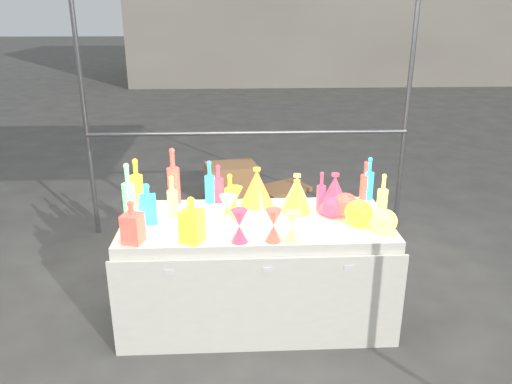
{
  "coord_description": "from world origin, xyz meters",
  "views": [
    {
      "loc": [
        -0.15,
        -3.1,
        2.09
      ],
      "look_at": [
        0.0,
        0.0,
        0.95
      ],
      "focal_mm": 35.0,
      "sensor_mm": 36.0,
      "label": 1
    }
  ],
  "objects_px": {
    "decanter_0": "(192,219)",
    "globe_0": "(359,214)",
    "hourglass_0": "(274,226)",
    "lampshade_0": "(257,186)",
    "display_table": "(256,269)",
    "cardboard_box_closed": "(231,182)",
    "bottle_0": "(137,181)"
  },
  "relations": [
    {
      "from": "cardboard_box_closed",
      "to": "lampshade_0",
      "type": "xyz_separation_m",
      "value": [
        0.19,
        -2.1,
        0.68
      ]
    },
    {
      "from": "cardboard_box_closed",
      "to": "display_table",
      "type": "bearing_deg",
      "value": -96.89
    },
    {
      "from": "cardboard_box_closed",
      "to": "lampshade_0",
      "type": "distance_m",
      "value": 2.22
    },
    {
      "from": "bottle_0",
      "to": "decanter_0",
      "type": "distance_m",
      "value": 0.8
    },
    {
      "from": "decanter_0",
      "to": "display_table",
      "type": "bearing_deg",
      "value": 60.55
    },
    {
      "from": "cardboard_box_closed",
      "to": "decanter_0",
      "type": "height_order",
      "value": "decanter_0"
    },
    {
      "from": "hourglass_0",
      "to": "globe_0",
      "type": "height_order",
      "value": "hourglass_0"
    },
    {
      "from": "display_table",
      "to": "hourglass_0",
      "type": "xyz_separation_m",
      "value": [
        0.09,
        -0.33,
        0.48
      ]
    },
    {
      "from": "decanter_0",
      "to": "lampshade_0",
      "type": "distance_m",
      "value": 0.73
    },
    {
      "from": "display_table",
      "to": "cardboard_box_closed",
      "type": "distance_m",
      "value": 2.4
    },
    {
      "from": "display_table",
      "to": "cardboard_box_closed",
      "type": "relative_size",
      "value": 3.21
    },
    {
      "from": "bottle_0",
      "to": "globe_0",
      "type": "height_order",
      "value": "bottle_0"
    },
    {
      "from": "display_table",
      "to": "globe_0",
      "type": "xyz_separation_m",
      "value": [
        0.67,
        -0.1,
        0.45
      ]
    },
    {
      "from": "cardboard_box_closed",
      "to": "globe_0",
      "type": "height_order",
      "value": "globe_0"
    },
    {
      "from": "decanter_0",
      "to": "lampshade_0",
      "type": "xyz_separation_m",
      "value": [
        0.42,
        0.59,
        -0.01
      ]
    },
    {
      "from": "decanter_0",
      "to": "hourglass_0",
      "type": "height_order",
      "value": "decanter_0"
    },
    {
      "from": "display_table",
      "to": "hourglass_0",
      "type": "relative_size",
      "value": 8.87
    },
    {
      "from": "decanter_0",
      "to": "globe_0",
      "type": "relative_size",
      "value": 1.57
    },
    {
      "from": "cardboard_box_closed",
      "to": "decanter_0",
      "type": "relative_size",
      "value": 1.97
    },
    {
      "from": "cardboard_box_closed",
      "to": "bottle_0",
      "type": "bearing_deg",
      "value": -119.47
    },
    {
      "from": "hourglass_0",
      "to": "lampshade_0",
      "type": "height_order",
      "value": "lampshade_0"
    },
    {
      "from": "cardboard_box_closed",
      "to": "decanter_0",
      "type": "bearing_deg",
      "value": -105.95
    },
    {
      "from": "globe_0",
      "to": "hourglass_0",
      "type": "bearing_deg",
      "value": -158.67
    },
    {
      "from": "display_table",
      "to": "cardboard_box_closed",
      "type": "bearing_deg",
      "value": 94.05
    },
    {
      "from": "bottle_0",
      "to": "decanter_0",
      "type": "relative_size",
      "value": 1.17
    },
    {
      "from": "globe_0",
      "to": "decanter_0",
      "type": "bearing_deg",
      "value": -169.26
    },
    {
      "from": "decanter_0",
      "to": "hourglass_0",
      "type": "xyz_separation_m",
      "value": [
        0.5,
        -0.02,
        -0.04
      ]
    },
    {
      "from": "decanter_0",
      "to": "globe_0",
      "type": "height_order",
      "value": "decanter_0"
    },
    {
      "from": "decanter_0",
      "to": "hourglass_0",
      "type": "relative_size",
      "value": 1.4
    },
    {
      "from": "display_table",
      "to": "bottle_0",
      "type": "height_order",
      "value": "bottle_0"
    },
    {
      "from": "globe_0",
      "to": "lampshade_0",
      "type": "distance_m",
      "value": 0.76
    },
    {
      "from": "lampshade_0",
      "to": "hourglass_0",
      "type": "bearing_deg",
      "value": -81.64
    }
  ]
}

